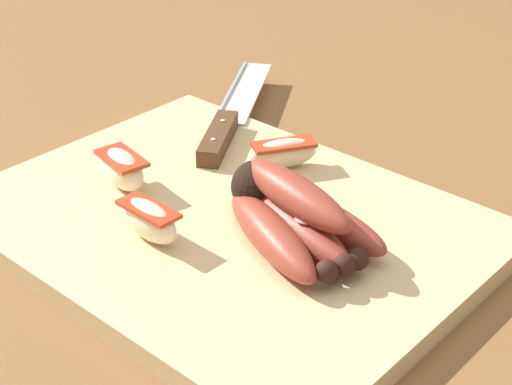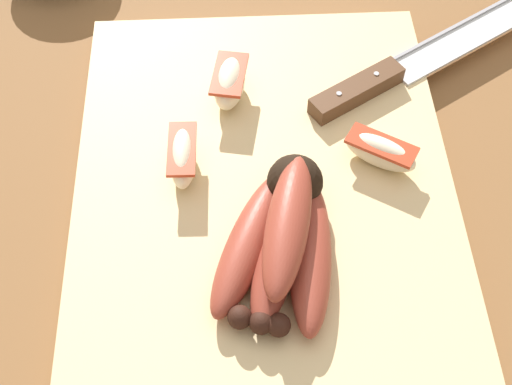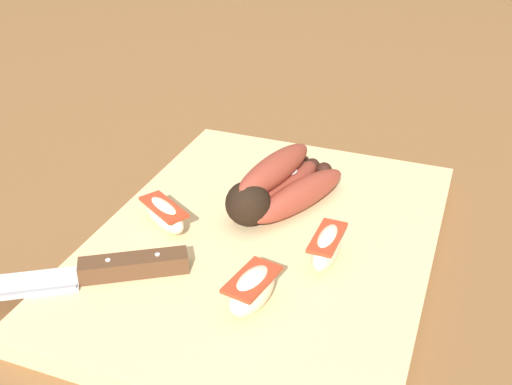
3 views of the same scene
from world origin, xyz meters
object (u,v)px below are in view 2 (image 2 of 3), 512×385
Objects in this scene: banana_bunch at (282,236)px; apple_wedge_far at (380,151)px; apple_wedge_middle at (230,82)px; chefs_knife at (395,71)px; apple_wedge_near at (183,156)px.

apple_wedge_far is at bearing 132.76° from banana_bunch.
chefs_knife is at bearing 96.95° from apple_wedge_middle.
apple_wedge_middle is at bearing -123.41° from apple_wedge_far.
apple_wedge_near is (0.10, -0.20, 0.01)m from chefs_knife.
banana_bunch reaches higher than apple_wedge_middle.
banana_bunch is 0.23m from chefs_knife.
apple_wedge_middle is (0.02, -0.16, 0.01)m from chefs_knife.
chefs_knife is 3.99× the size of apple_wedge_near.
apple_wedge_near is 0.10m from apple_wedge_middle.
apple_wedge_middle is at bearing -167.75° from banana_bunch.
banana_bunch is at bearing 42.84° from apple_wedge_near.
banana_bunch is at bearing -33.00° from chefs_knife.
apple_wedge_middle reaches higher than apple_wedge_far.
apple_wedge_near is (-0.09, -0.08, -0.00)m from banana_bunch.
chefs_knife is 3.95× the size of apple_wedge_middle.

